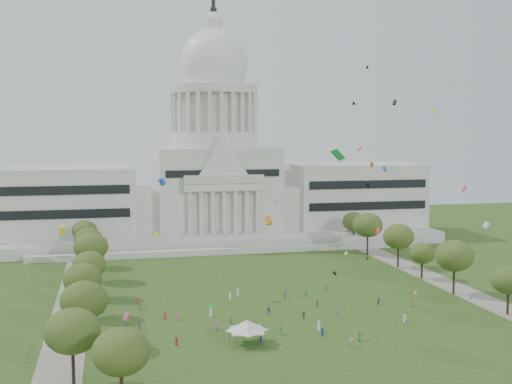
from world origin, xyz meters
The scene contains 32 objects.
ground centered at (0.00, 0.00, 0.00)m, with size 400.00×400.00×0.00m, color #2B4A17.
capitol centered at (0.00, 113.59, 22.30)m, with size 160.00×64.50×91.30m.
path_left centered at (-48.00, 30.00, 0.02)m, with size 8.00×160.00×0.04m, color gray.
path_right centered at (48.00, 30.00, 0.02)m, with size 8.00×160.00×0.04m, color gray.
row_tree_l_0 centered at (-45.26, -21.68, 8.95)m, with size 8.85×8.85×12.59m.
row_tree_l_1 centered at (-44.07, -2.96, 8.95)m, with size 8.86×8.86×12.59m.
row_tree_r_1 centered at (46.22, -1.75, 7.66)m, with size 7.58×7.58×10.78m.
row_tree_l_2 centered at (-45.04, 17.30, 8.51)m, with size 8.42×8.42×11.97m.
row_tree_r_2 centered at (44.17, 17.44, 9.66)m, with size 9.55×9.55×13.58m.
row_tree_l_3 centered at (-44.09, 33.92, 8.21)m, with size 8.12×8.12×11.55m.
row_tree_r_3 centered at (44.40, 34.48, 7.08)m, with size 7.01×7.01×9.98m.
row_tree_l_4 centered at (-44.08, 52.42, 9.39)m, with size 9.29×9.29×13.21m.
row_tree_r_4 centered at (44.76, 50.04, 9.29)m, with size 9.19×9.19×13.06m.
row_tree_l_5 centered at (-45.22, 71.01, 8.42)m, with size 8.33×8.33×11.85m.
row_tree_r_5 centered at (43.49, 70.19, 9.93)m, with size 9.82×9.82×13.96m.
row_tree_l_6 centered at (-46.87, 89.14, 8.27)m, with size 8.19×8.19×11.64m.
row_tree_r_6 centered at (45.96, 88.13, 8.51)m, with size 8.42×8.42×11.97m.
near_tree_0 centered at (-38.00, -32.00, 8.56)m, with size 8.47×8.47×12.04m.
event_tent centered at (-14.13, -7.88, 3.66)m, with size 9.42×9.42×4.72m.
person_0 centered at (28.67, 8.56, 0.79)m, with size 0.77×0.50×1.57m, color olive.
person_2 centered at (21.83, 12.24, 0.78)m, with size 0.75×0.47×1.55m, color navy.
person_3 centered at (8.69, 5.33, 0.81)m, with size 1.05×0.54×1.62m, color #994C8C.
person_4 centered at (1.29, 5.18, 0.87)m, with size 1.02×0.56×1.74m, color #33723F.
person_5 centered at (-5.17, 10.38, 0.89)m, with size 1.66×0.66×1.79m, color #994C8C.
person_6 centered at (7.47, -10.96, 0.91)m, with size 0.89×0.58×1.82m, color #33723F.
person_7 centered at (-11.45, -8.06, 0.94)m, with size 0.68×0.50×1.88m, color navy.
person_8 centered at (-14.79, 5.20, 0.72)m, with size 0.70×0.43×1.44m, color #994C8C.
person_9 centered at (20.57, -4.48, 0.82)m, with size 1.06×0.54×1.63m, color #994C8C.
person_10 centered at (7.03, 13.21, 0.86)m, with size 1.00×0.55×1.71m, color #994C8C.
person_11 centered at (4.55, -14.43, 0.99)m, with size 1.83×0.72×1.97m, color silver.
distant_crowd centered at (-12.09, 12.83, 0.87)m, with size 62.85×35.13×1.95m.
kite_swarm centered at (3.23, 11.30, 30.41)m, with size 87.92×100.46×64.83m.
Camera 1 is at (-39.40, -124.03, 40.08)m, focal length 45.00 mm.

